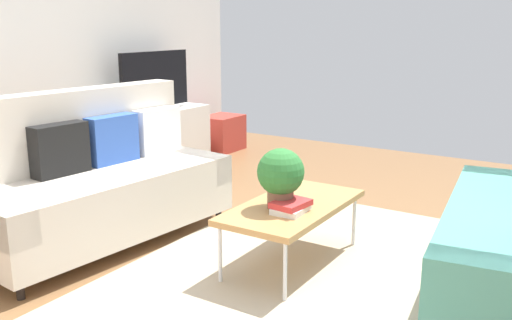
# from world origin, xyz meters

# --- Properties ---
(ground_plane) EXTENTS (7.68, 7.68, 0.00)m
(ground_plane) POSITION_xyz_m (0.00, 0.00, 0.00)
(ground_plane) COLOR brown
(area_rug) EXTENTS (2.90, 2.20, 0.01)m
(area_rug) POSITION_xyz_m (0.06, -0.27, 0.01)
(area_rug) COLOR tan
(area_rug) RESTS_ON ground_plane
(couch_beige) EXTENTS (1.97, 1.02, 1.10)m
(couch_beige) POSITION_xyz_m (-0.27, 1.35, 0.45)
(couch_beige) COLOR beige
(couch_beige) RESTS_ON ground_plane
(coffee_table) EXTENTS (1.10, 0.56, 0.42)m
(coffee_table) POSITION_xyz_m (0.11, -0.07, 0.39)
(coffee_table) COLOR #B7844C
(coffee_table) RESTS_ON ground_plane
(tv_console) EXTENTS (1.40, 0.44, 0.64)m
(tv_console) POSITION_xyz_m (1.58, 2.46, 0.32)
(tv_console) COLOR silver
(tv_console) RESTS_ON ground_plane
(tv) EXTENTS (1.00, 0.20, 0.64)m
(tv) POSITION_xyz_m (1.58, 2.44, 0.95)
(tv) COLOR black
(tv) RESTS_ON tv_console
(storage_trunk) EXTENTS (0.52, 0.40, 0.44)m
(storage_trunk) POSITION_xyz_m (2.68, 2.36, 0.22)
(storage_trunk) COLOR #B2382D
(storage_trunk) RESTS_ON ground_plane
(potted_plant) EXTENTS (0.30, 0.30, 0.39)m
(potted_plant) POSITION_xyz_m (-0.00, -0.04, 0.64)
(potted_plant) COLOR brown
(potted_plant) RESTS_ON coffee_table
(table_book_0) EXTENTS (0.25, 0.19, 0.04)m
(table_book_0) POSITION_xyz_m (-0.04, -0.14, 0.44)
(table_book_0) COLOR silver
(table_book_0) RESTS_ON coffee_table
(table_book_1) EXTENTS (0.26, 0.21, 0.04)m
(table_book_1) POSITION_xyz_m (-0.04, -0.14, 0.48)
(table_book_1) COLOR red
(table_book_1) RESTS_ON table_book_0
(vase_0) EXTENTS (0.10, 0.10, 0.18)m
(vase_0) POSITION_xyz_m (1.00, 2.51, 0.73)
(vase_0) COLOR silver
(vase_0) RESTS_ON tv_console
(vase_1) EXTENTS (0.08, 0.08, 0.13)m
(vase_1) POSITION_xyz_m (1.17, 2.51, 0.70)
(vase_1) COLOR #4C72B2
(vase_1) RESTS_ON tv_console
(bottle_0) EXTENTS (0.06, 0.06, 0.16)m
(bottle_0) POSITION_xyz_m (1.31, 2.42, 0.72)
(bottle_0) COLOR gold
(bottle_0) RESTS_ON tv_console
(bottle_1) EXTENTS (0.05, 0.05, 0.18)m
(bottle_1) POSITION_xyz_m (1.42, 2.42, 0.73)
(bottle_1) COLOR #3359B2
(bottle_1) RESTS_ON tv_console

